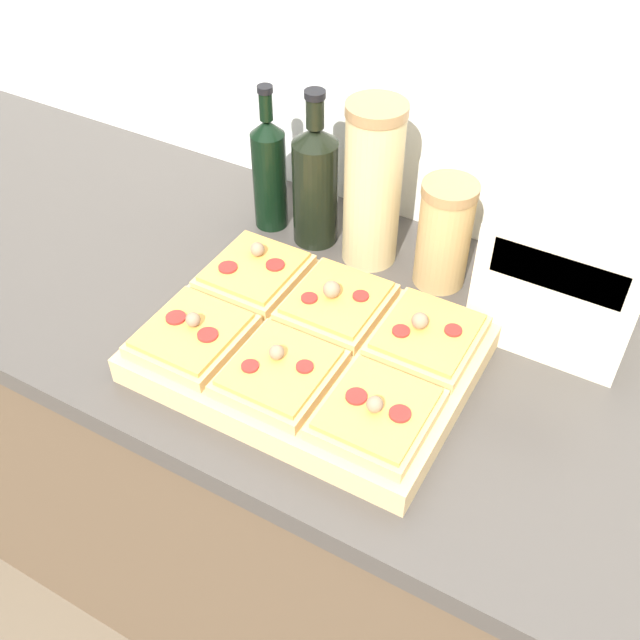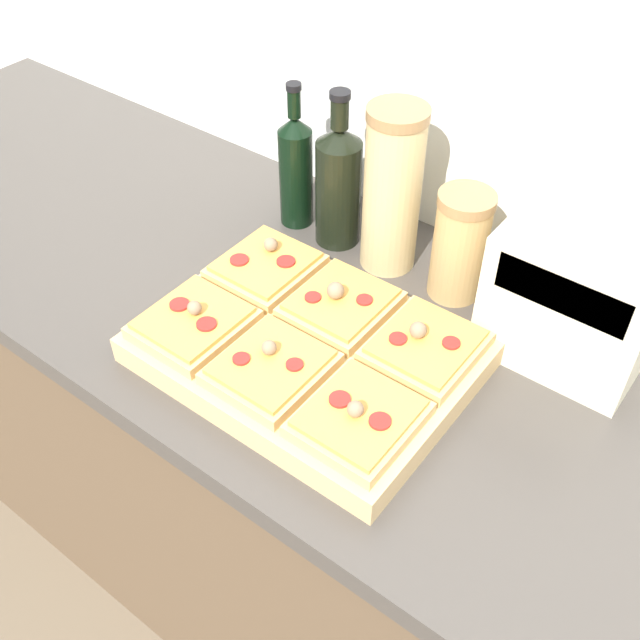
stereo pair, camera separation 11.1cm
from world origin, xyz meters
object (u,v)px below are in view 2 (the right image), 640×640
olive_oil_bottle (296,169)px  grain_jar_short (460,245)px  cutting_board (308,351)px  wine_bottle (338,183)px  toaster_oven (581,290)px  grain_jar_tall (392,190)px

olive_oil_bottle → grain_jar_short: olive_oil_bottle is taller
cutting_board → wine_bottle: wine_bottle is taller
cutting_board → wine_bottle: (-0.15, 0.28, 0.10)m
cutting_board → wine_bottle: 0.33m
cutting_board → grain_jar_short: (0.09, 0.28, 0.07)m
olive_oil_bottle → toaster_oven: size_ratio=1.06×
grain_jar_short → toaster_oven: toaster_oven is taller
cutting_board → olive_oil_bottle: size_ratio=1.73×
grain_jar_short → cutting_board: bearing=-108.3°
wine_bottle → olive_oil_bottle: bearing=180.0°
grain_jar_tall → olive_oil_bottle: bearing=180.0°
grain_jar_short → olive_oil_bottle: bearing=180.0°
toaster_oven → grain_jar_tall: bearing=179.9°
cutting_board → wine_bottle: size_ratio=1.65×
olive_oil_bottle → grain_jar_short: 0.34m
cutting_board → toaster_oven: 0.41m
cutting_board → toaster_oven: toaster_oven is taller
olive_oil_bottle → grain_jar_tall: bearing=-0.0°
cutting_board → grain_jar_short: grain_jar_short is taller
olive_oil_bottle → wine_bottle: (0.09, 0.00, 0.01)m
cutting_board → olive_oil_bottle: olive_oil_bottle is taller
wine_bottle → toaster_oven: wine_bottle is taller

